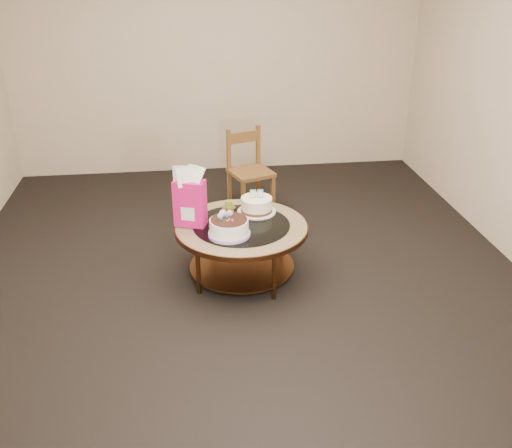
{
  "coord_description": "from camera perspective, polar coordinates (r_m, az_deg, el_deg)",
  "views": [
    {
      "loc": [
        -0.39,
        -3.87,
        2.35
      ],
      "look_at": [
        0.11,
        0.02,
        0.45
      ],
      "focal_mm": 40.0,
      "sensor_mm": 36.0,
      "label": 1
    }
  ],
  "objects": [
    {
      "name": "coffee_table",
      "position": [
        4.36,
        -1.46,
        -0.99
      ],
      "size": [
        1.02,
        1.02,
        0.46
      ],
      "color": "#553018",
      "rests_on": "ground"
    },
    {
      "name": "ground",
      "position": [
        4.55,
        -1.4,
        -5.25
      ],
      "size": [
        5.0,
        5.0,
        0.0
      ],
      "primitive_type": "plane",
      "color": "black",
      "rests_on": "ground"
    },
    {
      "name": "gift_bag",
      "position": [
        4.26,
        -6.64,
        2.7
      ],
      "size": [
        0.26,
        0.22,
        0.46
      ],
      "rotation": [
        0.0,
        0.0,
        -0.34
      ],
      "color": "#E31571",
      "rests_on": "coffee_table"
    },
    {
      "name": "dining_chair",
      "position": [
        5.55,
        -0.68,
        5.38
      ],
      "size": [
        0.47,
        0.47,
        0.8
      ],
      "rotation": [
        0.0,
        0.0,
        0.34
      ],
      "color": "brown",
      "rests_on": "ground"
    },
    {
      "name": "cream_cake",
      "position": [
        4.5,
        0.06,
        1.88
      ],
      "size": [
        0.31,
        0.31,
        0.19
      ],
      "rotation": [
        0.0,
        0.0,
        -0.04
      ],
      "color": "white",
      "rests_on": "coffee_table"
    },
    {
      "name": "decorated_cake",
      "position": [
        4.15,
        -2.72,
        -0.39
      ],
      "size": [
        0.31,
        0.31,
        0.18
      ],
      "rotation": [
        0.0,
        0.0,
        -0.43
      ],
      "color": "#B495D2",
      "rests_on": "coffee_table"
    },
    {
      "name": "pillar_candle",
      "position": [
        4.58,
        -2.74,
        1.79
      ],
      "size": [
        0.11,
        0.11,
        0.08
      ],
      "rotation": [
        0.0,
        0.0,
        -0.26
      ],
      "color": "#E7D05F",
      "rests_on": "coffee_table"
    },
    {
      "name": "room_walls",
      "position": [
        3.98,
        -1.65,
        14.15
      ],
      "size": [
        4.52,
        5.02,
        2.61
      ],
      "color": "#CAB299",
      "rests_on": "ground"
    }
  ]
}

